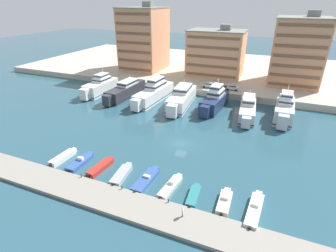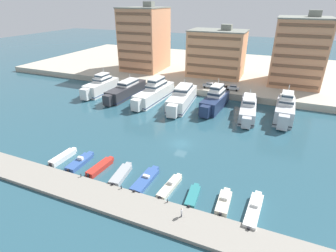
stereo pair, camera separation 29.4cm
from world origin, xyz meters
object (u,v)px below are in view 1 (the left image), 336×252
Objects in this scene: motorboat_cream_center_right at (171,186)px; motorboat_cream_right at (225,202)px; yacht_white_far_left at (100,86)px; motorboat_red_mid_left at (101,167)px; motorboat_blue_center at (146,180)px; motorboat_white_far_right at (254,210)px; yacht_navy_center at (214,100)px; motorboat_teal_mid_right at (194,196)px; pedestrian_near_edge at (183,212)px; yacht_silver_mid_right at (284,109)px; car_black_left at (221,86)px; yacht_white_center_left at (182,98)px; yacht_white_mid_left at (154,93)px; yacht_charcoal_left at (126,91)px; motorboat_white_far_left at (63,157)px; car_silver_far_left at (209,85)px; motorboat_grey_center_left at (122,174)px; yacht_silver_center_right at (248,108)px; motorboat_blue_left at (80,162)px; car_silver_mid_left at (232,87)px.

motorboat_cream_center_right is 9.15m from motorboat_cream_right.
yacht_white_far_left is 2.47× the size of motorboat_red_mid_left.
motorboat_white_far_right is at bearing -1.60° from motorboat_blue_center.
yacht_navy_center reaches higher than motorboat_teal_mid_right.
yacht_silver_mid_right is at bearing 73.87° from pedestrian_near_edge.
yacht_white_center_left is at bearing -121.05° from car_black_left.
motorboat_red_mid_left is at bearing 178.96° from motorboat_white_far_right.
yacht_white_mid_left is at bearing 118.96° from motorboat_cream_center_right.
pedestrian_near_edge is at bearing -132.16° from motorboat_cream_right.
yacht_silver_mid_right is (47.71, 0.92, 0.49)m from yacht_charcoal_left.
yacht_white_center_left is 2.45× the size of motorboat_white_far_right.
yacht_charcoal_left is 38.13m from motorboat_white_far_left.
yacht_navy_center is 2.89× the size of motorboat_teal_mid_right.
motorboat_white_far_left is at bearing -111.57° from car_black_left.
yacht_white_far_left is 4.08× the size of car_silver_far_left.
motorboat_cream_center_right is at bearing -0.84° from motorboat_blue_center.
car_silver_far_left is (-6.74, 50.74, 2.64)m from motorboat_cream_center_right.
motorboat_cream_right is (-7.76, -38.52, -2.15)m from yacht_silver_mid_right.
yacht_silver_mid_right is (57.32, 1.25, 0.16)m from yacht_white_far_left.
motorboat_white_far_left reaches higher than motorboat_grey_center_left.
yacht_white_mid_left reaches higher than motorboat_white_far_right.
motorboat_cream_right is at bearing 47.84° from pedestrian_near_edge.
pedestrian_near_edge is (-3.55, -43.16, -0.41)m from yacht_silver_center_right.
yacht_white_center_left is 3.11× the size of motorboat_white_far_left.
yacht_silver_mid_right is at bearing 55.75° from motorboat_grey_center_left.
car_black_left reaches higher than motorboat_teal_mid_right.
motorboat_blue_left is at bearing 179.04° from motorboat_white_far_right.
yacht_white_mid_left reaches higher than pedestrian_near_edge.
car_silver_far_left is (-11.03, 51.55, 2.65)m from motorboat_teal_mid_right.
yacht_silver_mid_right is 52.30m from motorboat_blue_left.
yacht_navy_center is (38.61, 1.24, 0.02)m from yacht_white_far_left.
yacht_white_far_left reaches higher than pedestrian_near_edge.
yacht_navy_center is 44.41m from pedestrian_near_edge.
motorboat_blue_center is 13.79m from motorboat_cream_right.
yacht_silver_center_right is at bearing 85.30° from pedestrian_near_edge.
car_silver_far_left is 3.94m from car_black_left.
car_silver_mid_left is at bearing 78.63° from motorboat_grey_center_left.
yacht_silver_center_right is 38.16m from motorboat_cream_center_right.
pedestrian_near_edge is (18.31, -5.88, 1.02)m from motorboat_red_mid_left.
yacht_charcoal_left is 9.96m from yacht_white_mid_left.
motorboat_white_far_left is (-30.70, -37.35, -1.40)m from yacht_silver_center_right.
car_silver_mid_left is at bearing 83.68° from motorboat_blue_center.
motorboat_cream_right is 53.54m from car_silver_far_left.
yacht_white_center_left is 3.54× the size of motorboat_teal_mid_right.
yacht_white_mid_left is 13.93× the size of pedestrian_near_edge.
motorboat_teal_mid_right is at bearing -82.19° from car_black_left.
car_silver_far_left is (12.12, 50.63, 2.62)m from motorboat_blue_left.
motorboat_grey_center_left reaches higher than motorboat_teal_mid_right.
motorboat_red_mid_left is at bearing -98.29° from car_silver_far_left.
yacht_navy_center reaches higher than motorboat_red_mid_left.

